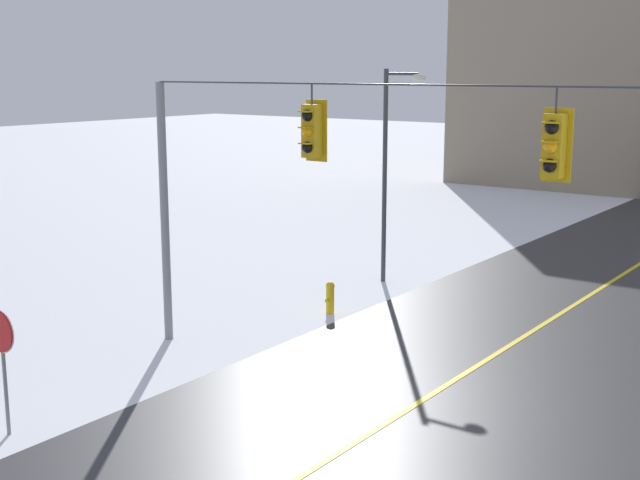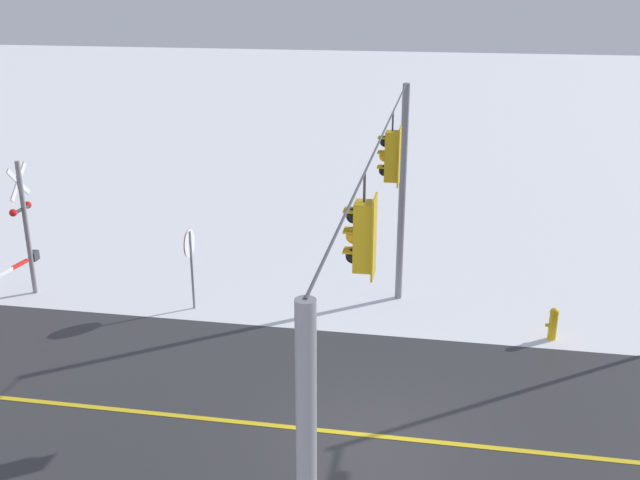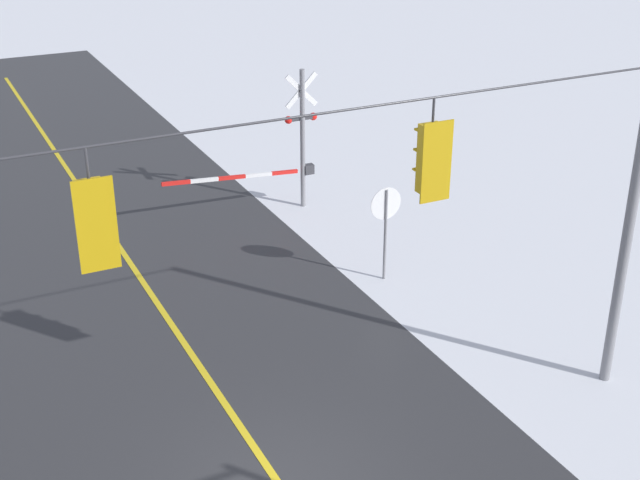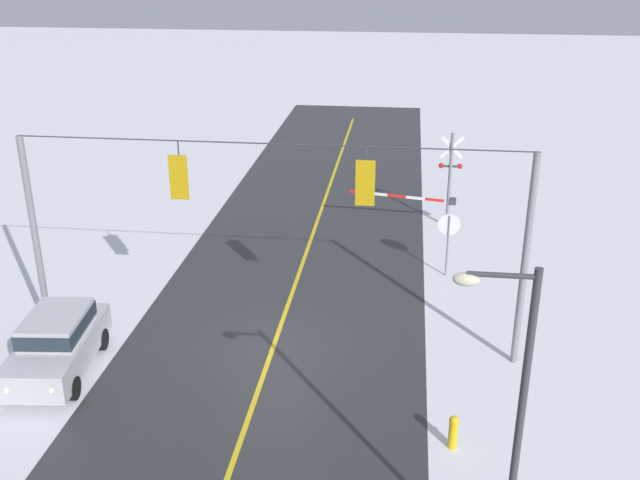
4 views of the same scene
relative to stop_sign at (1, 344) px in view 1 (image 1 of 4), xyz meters
The scene contains 7 objects.
ground_plane 7.93m from the stop_sign, 47.04° to the left, with size 160.00×160.00×0.00m, color white.
road_asphalt 12.91m from the stop_sign, 65.67° to the left, with size 9.00×80.00×0.01m, color #303033.
lane_centre_line 12.91m from the stop_sign, 65.67° to the left, with size 0.14×72.00×0.01m, color gold.
signal_span 8.05m from the stop_sign, 47.14° to the left, with size 14.20×0.47×6.22m.
stop_sign is the anchor object (origin of this frame).
streetlamp_near 13.84m from the stop_sign, 91.32° to the left, with size 1.39×0.28×6.50m.
fire_hydrant 9.86m from the stop_sign, 88.81° to the left, with size 0.24×0.31×0.88m.
Camera 1 is at (7.74, -13.95, 6.48)m, focal length 47.72 mm.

